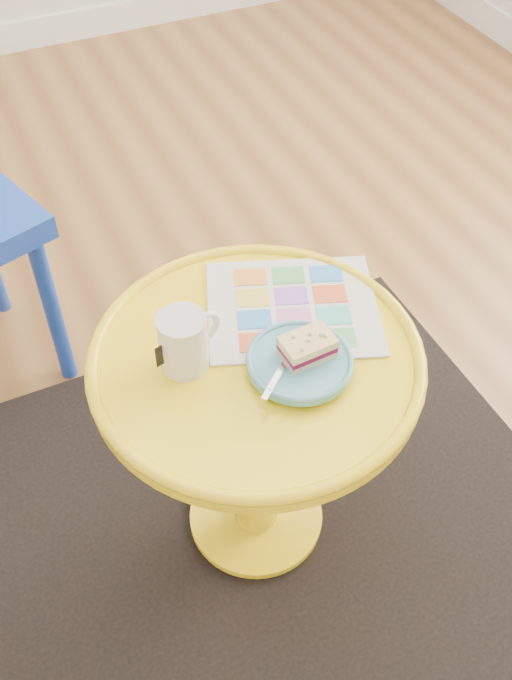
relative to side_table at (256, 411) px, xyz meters
name	(u,v)px	position (x,y,z in m)	size (l,w,h in m)	color
floor	(140,410)	(-0.13, 0.39, -0.38)	(4.00, 4.00, 0.00)	brown
rug	(256,518)	(0.00, 0.00, -0.38)	(1.30, 1.10, 0.01)	black
side_table	(256,411)	(0.00, 0.00, 0.00)	(0.56, 0.56, 0.53)	yellow
newspaper	(293,308)	(0.11, 0.08, 0.15)	(0.30, 0.25, 0.01)	silver
mug	(184,340)	(-0.11, 0.03, 0.21)	(0.11, 0.08, 0.10)	silver
plate	(300,363)	(0.05, -0.06, 0.17)	(0.17, 0.17, 0.02)	teal
cake_slice	(307,347)	(0.07, -0.05, 0.19)	(0.09, 0.06, 0.04)	#D3BC8C
fork	(284,365)	(0.02, -0.06, 0.18)	(0.12, 0.11, 0.00)	silver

